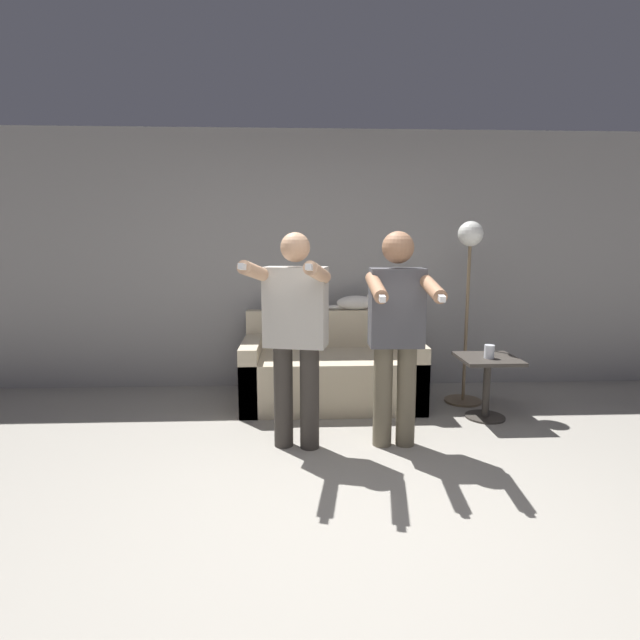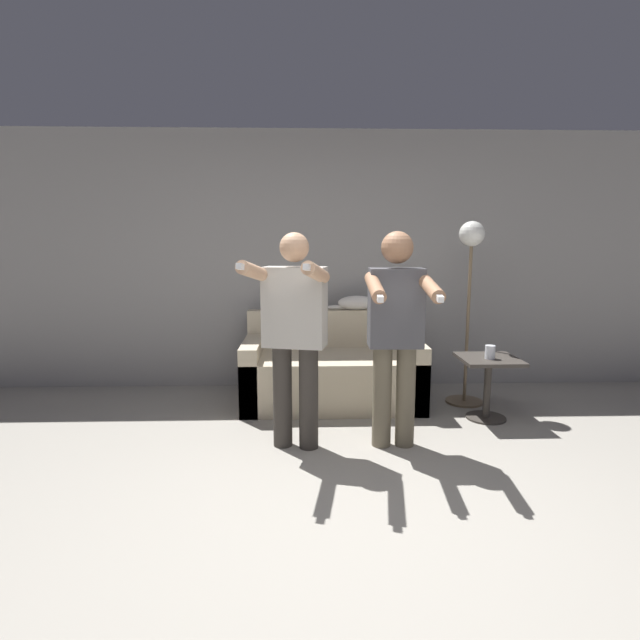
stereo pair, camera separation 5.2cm
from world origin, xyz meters
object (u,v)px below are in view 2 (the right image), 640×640
Objects in this scene: cat at (359,302)px; couch at (332,372)px; floor_lamp at (470,269)px; side_table at (488,375)px; person_right at (396,327)px; person_left at (294,326)px; cup at (490,352)px.

couch is at bearing -129.44° from cat.
couch is 0.97× the size of floor_lamp.
floor_lamp reaches higher than side_table.
cat is 0.97× the size of side_table.
person_right is at bearing -69.43° from couch.
floor_lamp is (1.25, -0.07, 0.97)m from couch.
floor_lamp is at bearing -2.99° from couch.
person_left is 13.93× the size of cup.
person_right reaches higher than cup.
person_right reaches higher than cat.
side_table is at bearing 32.03° from person_left.
cat is 1.10m from floor_lamp.
cup is at bearing -102.46° from side_table.
side_table is at bearing -83.68° from floor_lamp.
person_right is at bearing 13.05° from person_left.
cup is at bearing -22.85° from couch.
floor_lamp reaches higher than cat.
couch reaches higher than side_table.
couch is 1.43m from cup.
person_right is 2.94× the size of side_table.
floor_lamp is at bearing 96.32° from side_table.
floor_lamp reaches higher than cup.
person_left is 1.89m from floor_lamp.
cup is (1.62, 0.51, -0.31)m from person_left.
person_right is 0.94× the size of floor_lamp.
cat reaches higher than cup.
couch is at bearing 158.86° from side_table.
side_table is 0.21m from cup.
couch reaches higher than cup.
person_left reaches higher than cat.
couch is 1.29m from person_right.
floor_lamp is at bearing 50.60° from person_right.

